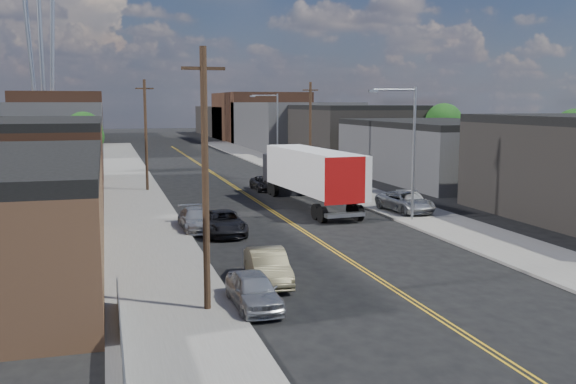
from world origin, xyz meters
TOP-DOWN VIEW (x-y plane):
  - ground at (0.00, 60.00)m, footprint 260.00×260.00m
  - centerline at (0.00, 45.00)m, footprint 0.32×120.00m
  - sidewalk_left at (-9.50, 45.00)m, footprint 5.00×140.00m
  - sidewalk_right at (9.50, 45.00)m, footprint 5.00×140.00m
  - warehouse_brown at (-18.00, 44.00)m, footprint 12.00×26.00m
  - industrial_right_b at (22.00, 46.00)m, footprint 14.00×24.00m
  - industrial_right_c at (22.00, 72.00)m, footprint 14.00×22.00m
  - skyline_left_a at (-20.00, 95.00)m, footprint 16.00×30.00m
  - skyline_right_a at (20.00, 95.00)m, footprint 16.00×30.00m
  - skyline_left_b at (-20.00, 120.00)m, footprint 16.00×26.00m
  - skyline_right_b at (20.00, 120.00)m, footprint 16.00×26.00m
  - skyline_left_c at (-20.00, 140.00)m, footprint 16.00×40.00m
  - skyline_right_c at (20.00, 140.00)m, footprint 16.00×40.00m
  - streetlight_near at (7.60, 25.00)m, footprint 3.39×0.25m
  - streetlight_far at (7.60, 60.00)m, footprint 3.39×0.25m
  - utility_pole_left_near at (-8.20, 10.00)m, footprint 1.60×0.26m
  - utility_pole_left_far at (-8.20, 45.00)m, footprint 1.60×0.26m
  - utility_pole_right at (8.20, 48.00)m, footprint 1.60×0.26m
  - chainlink_fence at (-11.50, 3.50)m, footprint 0.05×16.00m
  - tree_left_far at (-13.94, 62.00)m, footprint 4.35×4.20m
  - tree_right_near at (30.06, 36.00)m, footprint 4.60×4.48m
  - tree_right_far at (30.06, 60.00)m, footprint 4.85×4.76m
  - semi_truck at (3.31, 33.78)m, footprint 3.94×17.16m
  - car_left_a at (-6.39, 10.00)m, footprint 1.74×4.21m
  - car_left_b at (-5.00, 13.26)m, footprint 1.95×4.67m
  - car_left_c at (-5.00, 24.29)m, footprint 2.50×5.24m
  - car_left_d at (-6.40, 26.00)m, footprint 2.05×4.86m
  - car_right_lot_a at (8.98, 28.00)m, footprint 2.99×5.45m
  - car_right_lot_b at (9.56, 28.04)m, footprint 2.87×4.82m
  - car_right_lot_c at (8.50, 44.12)m, footprint 3.62×4.97m
  - car_ahead_truck at (2.24, 42.78)m, footprint 2.16×4.67m

SIDE VIEW (x-z plane):
  - ground at x=0.00m, z-range 0.00..0.00m
  - centerline at x=0.00m, z-range 0.00..0.01m
  - sidewalk_left at x=-9.50m, z-range 0.00..0.15m
  - sidewalk_right at x=9.50m, z-range 0.00..0.15m
  - car_ahead_truck at x=2.24m, z-range 0.00..1.30m
  - chainlink_fence at x=-11.50m, z-range 0.04..1.27m
  - car_left_d at x=-6.40m, z-range 0.00..1.40m
  - car_left_a at x=-6.39m, z-range 0.00..1.43m
  - car_left_c at x=-5.00m, z-range 0.00..1.44m
  - car_left_b at x=-5.00m, z-range 0.00..1.50m
  - car_right_lot_b at x=9.56m, z-range 0.15..1.46m
  - car_right_lot_a at x=8.98m, z-range 0.15..1.60m
  - car_right_lot_c at x=8.50m, z-range 0.15..1.72m
  - semi_truck at x=3.31m, z-range 0.31..4.76m
  - industrial_right_b at x=22.00m, z-range 0.00..6.10m
  - warehouse_brown at x=-18.00m, z-range 0.00..6.60m
  - skyline_left_c at x=-20.00m, z-range 0.00..7.00m
  - skyline_right_c at x=20.00m, z-range 0.00..7.00m
  - industrial_right_c at x=22.00m, z-range 0.00..7.60m
  - skyline_left_a at x=-20.00m, z-range 0.00..8.00m
  - skyline_right_a at x=20.00m, z-range 0.00..8.00m
  - tree_left_far at x=-13.94m, z-range 1.08..8.05m
  - tree_right_near at x=30.06m, z-range 1.15..8.59m
  - skyline_left_b at x=-20.00m, z-range 0.00..10.00m
  - skyline_right_b at x=20.00m, z-range 0.00..10.00m
  - utility_pole_left_near at x=-8.20m, z-range 0.14..10.14m
  - utility_pole_left_far at x=-8.20m, z-range 0.14..10.14m
  - utility_pole_right at x=8.20m, z-range 0.14..10.14m
  - tree_right_far at x=30.06m, z-range 1.22..9.13m
  - streetlight_near at x=7.60m, z-range 0.83..9.83m
  - streetlight_far at x=7.60m, z-range 0.83..9.83m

